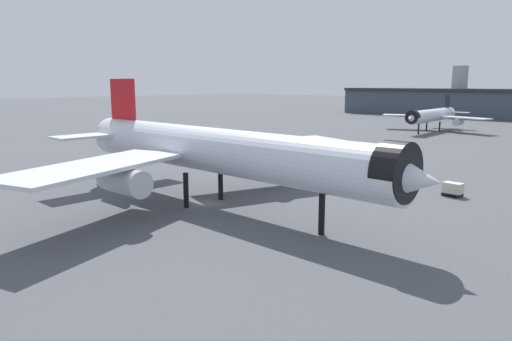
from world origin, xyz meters
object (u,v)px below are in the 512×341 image
at_px(airliner_near_gate, 214,151).
at_px(baggage_cart_trailing, 453,189).
at_px(airliner_far_taxiway, 432,116).
at_px(baggage_tug_wing, 298,160).

bearing_deg(airliner_near_gate, baggage_cart_trailing, 53.41).
relative_size(airliner_far_taxiway, baggage_tug_wing, 10.67).
bearing_deg(baggage_cart_trailing, baggage_tug_wing, 175.34).
distance_m(airliner_near_gate, baggage_cart_trailing, 32.07).
relative_size(baggage_tug_wing, baggage_cart_trailing, 1.37).
xyz_separation_m(airliner_near_gate, airliner_far_taxiway, (-19.05, 107.47, -1.87)).
relative_size(airliner_near_gate, baggage_tug_wing, 15.79).
distance_m(airliner_near_gate, baggage_tug_wing, 32.97).
distance_m(airliner_near_gate, airliner_far_taxiway, 109.16).
xyz_separation_m(airliner_far_taxiway, baggage_tug_wing, (7.98, -76.97, -3.95)).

